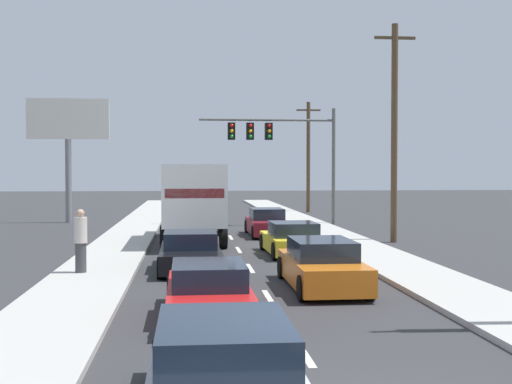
{
  "coord_description": "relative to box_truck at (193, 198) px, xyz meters",
  "views": [
    {
      "loc": [
        -1.97,
        -7.95,
        3.14
      ],
      "look_at": [
        0.69,
        18.66,
        2.28
      ],
      "focal_mm": 47.64,
      "sensor_mm": 36.0,
      "label": 1
    }
  ],
  "objects": [
    {
      "name": "pedestrian_near_corner",
      "position": [
        -3.33,
        -8.97,
        -0.86
      ],
      "size": [
        0.38,
        0.38,
        1.86
      ],
      "color": "#3F3F42",
      "rests_on": "sidewalk_left"
    },
    {
      "name": "car_yellow",
      "position": [
        3.65,
        -4.39,
        -1.38
      ],
      "size": [
        2.04,
        4.23,
        1.23
      ],
      "color": "yellow",
      "rests_on": "ground_plane"
    },
    {
      "name": "traffic_signal_mast",
      "position": [
        4.56,
        8.91,
        3.01
      ],
      "size": [
        7.77,
        0.69,
        6.66
      ],
      "color": "#595B56",
      "rests_on": "ground_plane"
    },
    {
      "name": "car_red",
      "position": [
        0.24,
        -14.85,
        -1.39
      ],
      "size": [
        1.85,
        4.3,
        1.2
      ],
      "color": "red",
      "rests_on": "ground_plane"
    },
    {
      "name": "car_maroon",
      "position": [
        3.56,
        2.99,
        -1.35
      ],
      "size": [
        1.84,
        4.49,
        1.31
      ],
      "color": "maroon",
      "rests_on": "ground_plane"
    },
    {
      "name": "sidewalk_left",
      "position": [
        -2.97,
        -1.27,
        -1.87
      ],
      "size": [
        2.41,
        80.0,
        0.14
      ],
      "primitive_type": "cube",
      "color": "#B2AFA8",
      "rests_on": "ground_plane"
    },
    {
      "name": "ground_plane",
      "position": [
        1.78,
        3.73,
        -1.94
      ],
      "size": [
        140.0,
        140.0,
        0.0
      ],
      "primitive_type": "plane",
      "color": "#333335"
    },
    {
      "name": "utility_pole_far",
      "position": [
        8.74,
        20.74,
        2.3
      ],
      "size": [
        1.8,
        0.28,
        8.2
      ],
      "color": "brown",
      "rests_on": "ground_plane"
    },
    {
      "name": "roadside_billboard",
      "position": [
        -7.3,
        12.16,
        3.46
      ],
      "size": [
        4.83,
        0.36,
        7.4
      ],
      "color": "slate",
      "rests_on": "ground_plane"
    },
    {
      "name": "lane_markings",
      "position": [
        1.78,
        -0.19,
        -1.93
      ],
      "size": [
        0.14,
        57.0,
        0.01
      ],
      "color": "silver",
      "rests_on": "ground_plane"
    },
    {
      "name": "utility_pole_mid",
      "position": [
        8.71,
        -0.53,
        2.93
      ],
      "size": [
        1.8,
        0.28,
        9.45
      ],
      "color": "brown",
      "rests_on": "ground_plane"
    },
    {
      "name": "car_orange",
      "position": [
        3.34,
        -11.56,
        -1.33
      ],
      "size": [
        1.86,
        4.6,
        1.31
      ],
      "color": "orange",
      "rests_on": "ground_plane"
    },
    {
      "name": "box_truck",
      "position": [
        0.0,
        0.0,
        0.0
      ],
      "size": [
        2.74,
        8.32,
        3.36
      ],
      "color": "white",
      "rests_on": "ground_plane"
    },
    {
      "name": "car_black",
      "position": [
        -0.13,
        -7.82,
        -1.39
      ],
      "size": [
        1.99,
        4.58,
        1.21
      ],
      "color": "black",
      "rests_on": "ground_plane"
    },
    {
      "name": "car_silver",
      "position": [
        0.24,
        -20.94,
        -1.32
      ],
      "size": [
        1.9,
        4.36,
        1.34
      ],
      "color": "#B7BABF",
      "rests_on": "ground_plane"
    },
    {
      "name": "sidewalk_right",
      "position": [
        6.54,
        -1.27,
        -1.87
      ],
      "size": [
        2.41,
        80.0,
        0.14
      ],
      "primitive_type": "cube",
      "color": "#B2AFA8",
      "rests_on": "ground_plane"
    }
  ]
}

